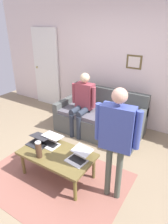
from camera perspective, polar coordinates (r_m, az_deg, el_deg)
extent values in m
plane|color=#8C785D|center=(3.35, -6.57, -16.85)|extent=(7.68, 7.68, 0.00)
cube|color=#91594C|center=(3.26, -8.45, -18.45)|extent=(2.13, 1.55, 0.01)
cube|color=silver|center=(4.50, 10.54, 13.39)|extent=(7.04, 0.10, 2.70)
cube|color=brown|center=(4.33, 14.15, 13.71)|extent=(0.32, 0.02, 0.28)
cube|color=silver|center=(4.33, 14.11, 13.70)|extent=(0.25, 0.00, 0.21)
cube|color=white|center=(5.60, -10.73, 12.24)|extent=(0.82, 0.05, 2.05)
sphere|color=tan|center=(5.78, -13.34, 12.36)|extent=(0.06, 0.06, 0.06)
cube|color=#4D5250|center=(4.27, 4.42, -3.24)|extent=(1.76, 0.94, 0.42)
cube|color=#58555F|center=(4.14, 4.40, -0.30)|extent=(1.52, 0.86, 0.08)
cube|color=#4D5250|center=(4.42, 7.07, 3.92)|extent=(1.76, 0.14, 0.46)
cube|color=#4D5250|center=(3.87, 15.36, -2.16)|extent=(0.12, 0.94, 0.20)
cube|color=#4D5250|center=(4.53, -4.64, 2.84)|extent=(0.12, 0.94, 0.20)
cube|color=brown|center=(3.05, -7.71, -11.92)|extent=(1.11, 0.63, 0.04)
cylinder|color=brown|center=(2.82, -2.57, -21.29)|extent=(0.05, 0.05, 0.39)
cylinder|color=brown|center=(3.34, -17.03, -13.92)|extent=(0.05, 0.05, 0.39)
cylinder|color=brown|center=(3.13, 2.80, -15.67)|extent=(0.05, 0.05, 0.39)
cylinder|color=brown|center=(3.60, -11.13, -9.97)|extent=(0.05, 0.05, 0.39)
cube|color=silver|center=(3.24, -10.07, -9.16)|extent=(0.33, 0.23, 0.01)
cube|color=black|center=(3.24, -9.87, -8.91)|extent=(0.28, 0.14, 0.00)
cube|color=silver|center=(3.24, -8.98, -6.74)|extent=(0.33, 0.22, 0.02)
cube|color=white|center=(3.24, -9.01, -6.76)|extent=(0.30, 0.20, 0.02)
cube|color=silver|center=(2.87, -2.18, -13.77)|extent=(0.31, 0.25, 0.01)
cube|color=black|center=(2.88, -1.95, -13.48)|extent=(0.25, 0.16, 0.00)
cube|color=silver|center=(2.88, -0.55, -10.87)|extent=(0.30, 0.24, 0.04)
cube|color=#A8D2F4|center=(2.88, -0.59, -10.90)|extent=(0.27, 0.21, 0.03)
cube|color=#28282D|center=(3.27, -13.29, -9.08)|extent=(0.33, 0.22, 0.01)
cube|color=black|center=(3.28, -13.09, -8.84)|extent=(0.27, 0.13, 0.00)
cube|color=#28282D|center=(3.27, -12.34, -6.84)|extent=(0.33, 0.21, 0.04)
cube|color=white|center=(3.26, -12.37, -6.86)|extent=(0.29, 0.19, 0.03)
cylinder|color=#4C3323|center=(2.95, -12.83, -10.57)|extent=(0.09, 0.09, 0.24)
cylinder|color=#B7B7BC|center=(2.88, -13.07, -8.50)|extent=(0.09, 0.09, 0.02)
sphere|color=#B2B2B7|center=(2.86, -13.12, -8.12)|extent=(0.03, 0.03, 0.03)
cube|color=black|center=(2.98, -13.66, -10.00)|extent=(0.01, 0.01, 0.17)
cylinder|color=#4C5347|center=(2.75, 9.92, -17.20)|extent=(0.08, 0.08, 0.79)
cylinder|color=#4C5347|center=(2.78, 6.99, -16.45)|extent=(0.08, 0.08, 0.79)
cube|color=#3D4C9A|center=(2.37, 9.46, -4.53)|extent=(0.41, 0.22, 0.56)
cylinder|color=#3D4C9A|center=(2.32, 15.17, -5.11)|extent=(0.09, 0.09, 0.48)
cylinder|color=#3D4C9A|center=(2.42, 4.13, -2.79)|extent=(0.09, 0.09, 0.48)
sphere|color=tan|center=(2.20, 10.20, 4.59)|extent=(0.18, 0.18, 0.18)
cylinder|color=#29313F|center=(4.00, -1.46, -4.60)|extent=(0.10, 0.10, 0.50)
cylinder|color=#29313F|center=(4.09, -3.45, -3.97)|extent=(0.10, 0.10, 0.50)
cylinder|color=#29313F|center=(4.00, -0.08, 0.22)|extent=(0.12, 0.40, 0.12)
cylinder|color=#29313F|center=(4.08, -2.10, 0.75)|extent=(0.12, 0.40, 0.12)
cube|color=#8F3A45|center=(4.08, 0.25, 4.70)|extent=(0.37, 0.20, 0.52)
cylinder|color=#8F3A45|center=(3.92, 2.82, 4.20)|extent=(0.08, 0.08, 0.42)
cylinder|color=#8F3A45|center=(4.15, -2.91, 5.44)|extent=(0.08, 0.08, 0.42)
sphere|color=beige|center=(3.96, 0.26, 9.79)|extent=(0.19, 0.19, 0.19)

